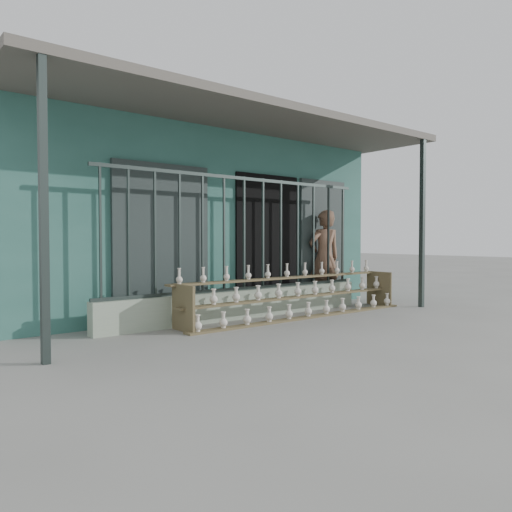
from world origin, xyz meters
TOP-DOWN VIEW (x-y plane):
  - ground at (0.00, 0.00)m, footprint 60.00×60.00m
  - workshop_building at (0.00, 4.23)m, footprint 7.40×6.60m
  - parapet_wall at (0.00, 1.30)m, footprint 5.00×0.20m
  - security_fence at (-0.00, 1.30)m, footprint 5.00×0.04m
  - shelf_rack at (0.79, 0.89)m, footprint 4.50×0.68m
  - elderly_woman at (2.15, 1.57)m, footprint 0.75×0.58m

SIDE VIEW (x-z plane):
  - ground at x=0.00m, z-range 0.00..0.00m
  - parapet_wall at x=0.00m, z-range 0.00..0.45m
  - shelf_rack at x=0.79m, z-range -0.07..0.79m
  - elderly_woman at x=2.15m, z-range 0.00..1.81m
  - security_fence at x=0.00m, z-range 0.45..2.25m
  - workshop_building at x=0.00m, z-range 0.02..3.23m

